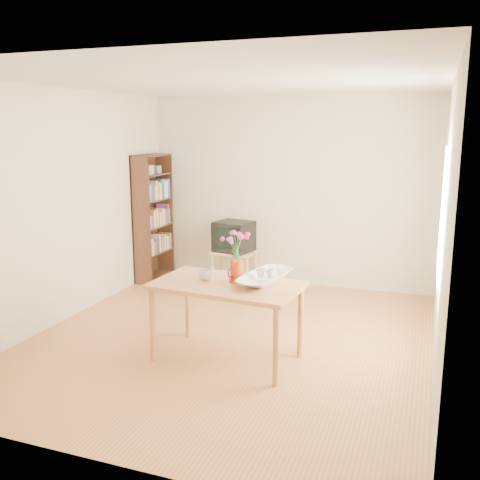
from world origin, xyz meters
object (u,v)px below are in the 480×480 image
at_px(bowl, 265,258).
at_px(television, 234,236).
at_px(pitcher, 236,272).
at_px(table, 227,292).
at_px(mug, 205,275).

xyz_separation_m(bowl, television, (-1.17, 2.29, -0.31)).
bearing_deg(pitcher, table, -115.98).
height_order(pitcher, mug, pitcher).
distance_m(pitcher, mug, 0.30).
xyz_separation_m(pitcher, television, (-0.91, 2.37, -0.17)).
bearing_deg(table, mug, 178.41).
height_order(bowl, television, bowl).
bearing_deg(mug, television, -77.89).
relative_size(mug, television, 0.23).
height_order(table, television, television).
bearing_deg(mug, bowl, -168.78).
height_order(pitcher, television, pitcher).
distance_m(table, pitcher, 0.20).
distance_m(table, television, 2.58).
bearing_deg(bowl, television, 117.05).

